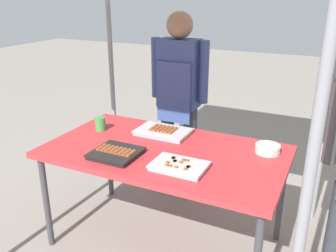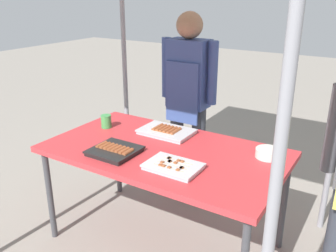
% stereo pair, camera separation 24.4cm
% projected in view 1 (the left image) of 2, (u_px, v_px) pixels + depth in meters
% --- Properties ---
extents(ground_plane, '(18.00, 18.00, 0.00)m').
position_uv_depth(ground_plane, '(165.00, 241.00, 2.72)').
color(ground_plane, gray).
extents(stall_table, '(1.60, 0.90, 0.75)m').
position_uv_depth(stall_table, '(165.00, 156.00, 2.47)').
color(stall_table, '#C63338').
rests_on(stall_table, ground).
extents(tray_grilled_sausages, '(0.39, 0.26, 0.05)m').
position_uv_depth(tray_grilled_sausages, '(163.00, 131.00, 2.71)').
color(tray_grilled_sausages, silver).
rests_on(tray_grilled_sausages, stall_table).
extents(tray_meat_skewers, '(0.33, 0.23, 0.04)m').
position_uv_depth(tray_meat_skewers, '(179.00, 166.00, 2.18)').
color(tray_meat_skewers, silver).
rests_on(tray_meat_skewers, stall_table).
extents(tray_pork_links, '(0.29, 0.29, 0.05)m').
position_uv_depth(tray_pork_links, '(116.00, 153.00, 2.35)').
color(tray_pork_links, black).
rests_on(tray_pork_links, stall_table).
extents(condiment_bowl, '(0.16, 0.16, 0.06)m').
position_uv_depth(condiment_bowl, '(268.00, 149.00, 2.39)').
color(condiment_bowl, silver).
rests_on(condiment_bowl, stall_table).
extents(drink_cup_near_edge, '(0.08, 0.08, 0.10)m').
position_uv_depth(drink_cup_near_edge, '(100.00, 124.00, 2.77)').
color(drink_cup_near_edge, '#3F994C').
rests_on(drink_cup_near_edge, stall_table).
extents(vendor_woman, '(0.52, 0.23, 1.60)m').
position_uv_depth(vendor_woman, '(179.00, 90.00, 3.12)').
color(vendor_woman, '#333842').
rests_on(vendor_woman, ground).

